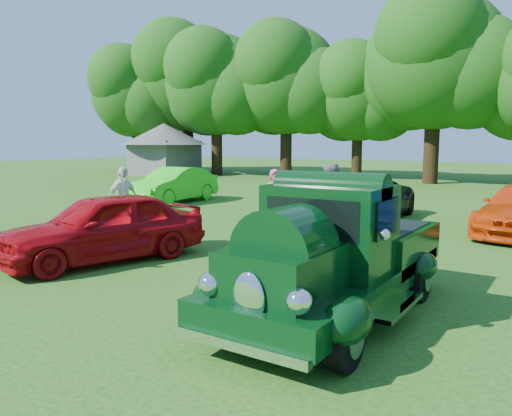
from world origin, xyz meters
The scene contains 10 objects.
ground centered at (0.00, 0.00, 0.00)m, with size 120.00×120.00×0.00m, color #1C4610.
hero_pickup centered at (1.90, -0.50, 0.82)m, with size 2.27×4.87×1.90m.
red_convertible centered at (-3.53, -0.17, 0.73)m, with size 1.72×4.28×1.46m, color #99060C.
back_car_lime centered at (-9.35, 8.29, 0.73)m, with size 1.54×4.42×1.45m, color #22C219.
back_car_black centered at (-1.02, 8.36, 0.65)m, with size 2.16×4.67×1.30m, color black.
spectator_pink centered at (-2.11, 4.47, 0.89)m, with size 0.65×0.42×1.77m, color #BA4C66.
spectator_grey centered at (-0.46, 4.39, 0.99)m, with size 0.96×0.75×1.97m, color slate.
spectator_white centered at (-6.22, 2.77, 0.89)m, with size 1.05×0.44×1.79m, color silver.
gazebo centered at (-22.00, 21.00, 2.40)m, with size 6.40×6.40×3.90m.
tree_line centered at (-2.01, 23.98, 6.72)m, with size 63.65×10.49×12.04m.
Camera 1 is at (4.81, -7.00, 2.49)m, focal length 35.00 mm.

